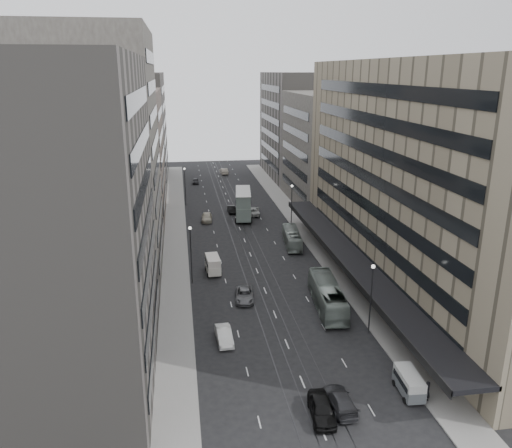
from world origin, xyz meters
TOP-DOWN VIEW (x-y plane):
  - ground at (0.00, 0.00)m, footprint 220.00×220.00m
  - sidewalk_right at (12.00, 37.50)m, footprint 4.00×125.00m
  - sidewalk_left at (-12.00, 37.50)m, footprint 4.00×125.00m
  - department_store at (21.45, 8.00)m, footprint 19.20×60.00m
  - building_right_mid at (21.50, 52.00)m, footprint 15.00×28.00m
  - building_right_far at (21.50, 82.00)m, footprint 15.00×32.00m
  - building_left_a at (-21.50, -8.00)m, footprint 15.00×28.00m
  - building_left_b at (-21.50, 19.00)m, footprint 15.00×26.00m
  - building_left_c at (-21.50, 46.00)m, footprint 15.00×28.00m
  - building_left_d at (-21.50, 79.00)m, footprint 15.00×38.00m
  - lamp_right_near at (9.70, -5.00)m, footprint 0.44×0.44m
  - lamp_right_far at (9.70, 35.00)m, footprint 0.44×0.44m
  - lamp_left_near at (-9.70, 12.00)m, footprint 0.44×0.44m
  - lamp_left_far at (-9.70, 55.00)m, footprint 0.44×0.44m
  - bus_near at (6.80, 1.71)m, footprint 4.00×12.50m
  - bus_far at (7.63, 25.22)m, footprint 3.41×10.22m
  - double_decker at (1.57, 42.86)m, footprint 4.15×10.58m
  - vw_microbus at (9.20, -16.28)m, footprint 2.05×4.12m
  - panel_van at (-6.54, 15.04)m, footprint 2.26×4.26m
  - sedan_0 at (0.38, -18.17)m, footprint 2.39×5.06m
  - sedan_1 at (-6.72, -4.41)m, footprint 1.82×4.64m
  - sedan_2 at (-3.13, 5.51)m, footprint 2.92×5.28m
  - sedan_3 at (2.34, -17.18)m, footprint 2.21×5.21m
  - sedan_4 at (-5.85, 41.63)m, footprint 2.39×5.11m
  - sedan_5 at (-0.35, 47.15)m, footprint 1.46×4.13m
  - sedan_6 at (3.84, 44.79)m, footprint 3.36×6.13m
  - sedan_7 at (4.56, 62.92)m, footprint 2.67×5.63m
  - sedan_8 at (-6.68, 76.40)m, footprint 1.89×4.13m
  - sedan_9 at (1.81, 87.73)m, footprint 2.21×5.22m
  - pedestrian at (10.20, -17.72)m, footprint 0.86×0.69m

SIDE VIEW (x-z plane):
  - ground at x=0.00m, z-range 0.00..0.00m
  - sidewalk_right at x=12.00m, z-range 0.00..0.15m
  - sidewalk_left at x=-12.00m, z-range 0.00..0.15m
  - sedan_5 at x=-0.35m, z-range 0.00..1.36m
  - sedan_8 at x=-6.68m, z-range 0.00..1.38m
  - sedan_2 at x=-3.13m, z-range 0.00..1.40m
  - sedan_3 at x=2.34m, z-range 0.00..1.50m
  - sedan_1 at x=-6.72m, z-range 0.00..1.51m
  - sedan_7 at x=4.56m, z-range 0.00..1.59m
  - sedan_6 at x=3.84m, z-range 0.00..1.63m
  - sedan_0 at x=0.38m, z-range 0.00..1.67m
  - sedan_9 at x=1.81m, z-range 0.00..1.68m
  - sedan_4 at x=-5.85m, z-range 0.00..1.69m
  - pedestrian at x=10.20m, z-range 0.15..2.19m
  - vw_microbus at x=9.20m, z-range 0.12..2.29m
  - bus_far at x=7.63m, z-range 0.00..2.79m
  - panel_van at x=-6.54m, z-range 0.13..2.75m
  - bus_near at x=6.80m, z-range 0.00..3.42m
  - double_decker at x=1.57m, z-range 0.22..5.86m
  - lamp_right_near at x=9.70m, z-range 1.04..9.36m
  - lamp_right_far at x=9.70m, z-range 1.04..9.36m
  - lamp_left_near at x=-9.70m, z-range 1.04..9.36m
  - lamp_left_far at x=-9.70m, z-range 1.04..9.36m
  - building_right_mid at x=21.50m, z-range 0.00..24.00m
  - building_left_c at x=-21.50m, z-range 0.00..25.00m
  - building_right_far at x=21.50m, z-range 0.00..28.00m
  - building_left_d at x=-21.50m, z-range 0.00..28.00m
  - department_store at x=21.45m, z-range -0.05..29.95m
  - building_left_a at x=-21.50m, z-range 0.00..30.00m
  - building_left_b at x=-21.50m, z-range 0.00..34.00m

